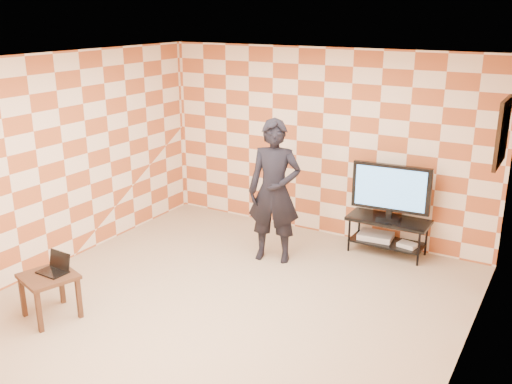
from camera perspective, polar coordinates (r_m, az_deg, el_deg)
floor at (r=6.65m, az=-2.64°, el=-10.87°), size 5.00×5.00×0.00m
wall_back at (r=8.25m, az=6.65°, el=4.83°), size 5.00×0.02×2.70m
wall_front at (r=4.38m, az=-20.98°, el=-8.31°), size 5.00×0.02×2.70m
wall_left at (r=7.72m, az=-18.65°, el=3.09°), size 0.02×5.00×2.70m
wall_right at (r=5.27m, az=20.75°, el=-3.85°), size 0.02×5.00×2.70m
ceiling at (r=5.85m, az=-3.02°, el=12.99°), size 5.00×5.00×0.02m
wall_art at (r=6.60m, az=23.45°, el=5.51°), size 0.04×0.72×0.72m
tv_stand at (r=7.93m, az=13.07°, el=-3.53°), size 1.08×0.49×0.50m
tv at (r=7.74m, az=13.34°, el=0.27°), size 1.04×0.22×0.75m
dvd_player at (r=8.04m, az=11.89°, el=-4.32°), size 0.48×0.36×0.08m
game_console at (r=7.87m, az=14.90°, el=-5.13°), size 0.26×0.21×0.05m
side_table at (r=6.54m, az=-20.00°, el=-8.49°), size 0.66×0.66×0.50m
laptop at (r=6.54m, az=-19.42°, el=-7.11°), size 0.32×0.25×0.21m
person at (r=7.36m, az=1.85°, el=0.05°), size 0.78×0.62×1.89m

